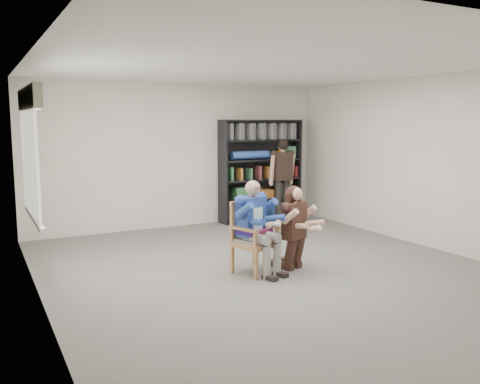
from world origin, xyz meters
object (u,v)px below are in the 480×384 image
seated_man (255,227)px  bookshelf (261,170)px  standing_man (282,182)px  armchair (255,238)px  kneeling_woman (296,228)px

seated_man → bookshelf: (1.96, 3.24, 0.40)m
seated_man → standing_man: bearing=32.4°
seated_man → armchair: bearing=0.0°
armchair → kneeling_woman: kneeling_woman is taller
standing_man → bookshelf: bearing=112.2°
bookshelf → standing_man: bookshelf is taller
seated_man → bookshelf: size_ratio=0.61×
seated_man → kneeling_woman: seated_man is taller
standing_man → seated_man: bearing=-128.4°
seated_man → kneeling_woman: 0.59m
armchair → seated_man: bearing=0.0°
armchair → bookshelf: 3.83m
bookshelf → standing_man: (0.21, -0.52, -0.19)m
seated_man → kneeling_woman: bearing=-30.8°
bookshelf → seated_man: bearing=-121.2°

